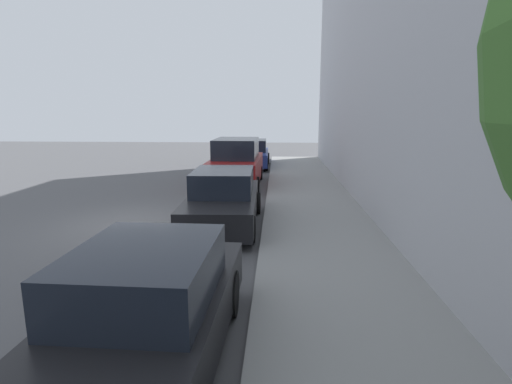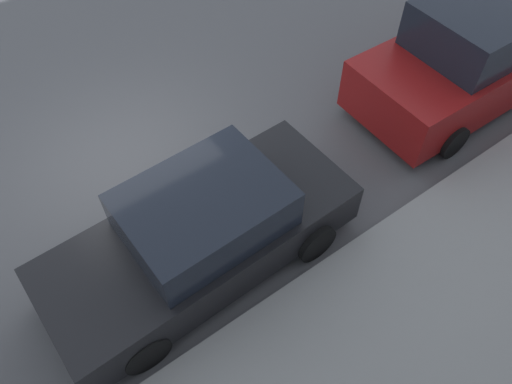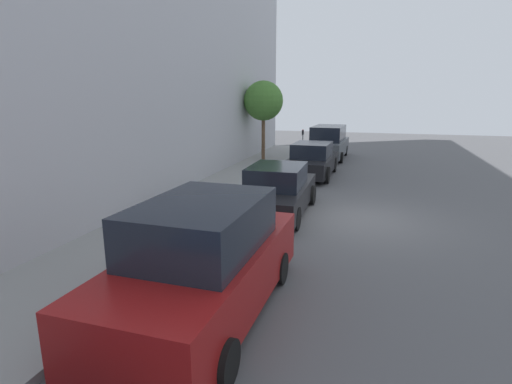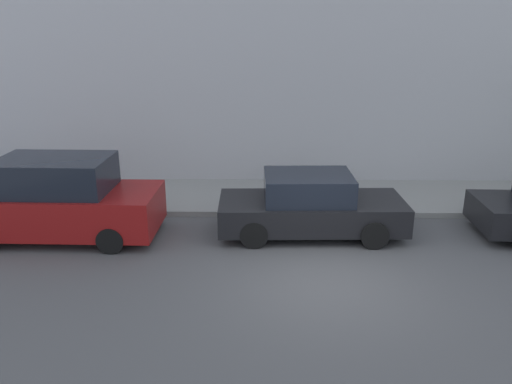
# 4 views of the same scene
# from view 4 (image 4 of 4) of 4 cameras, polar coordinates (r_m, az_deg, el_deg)

# --- Properties ---
(ground_plane) EXTENTS (60.00, 60.00, 0.00)m
(ground_plane) POSITION_cam_4_polar(r_m,az_deg,el_deg) (10.41, 7.92, -9.90)
(ground_plane) COLOR #515154
(sidewalk) EXTENTS (3.03, 32.00, 0.15)m
(sidewalk) POSITION_cam_4_polar(r_m,az_deg,el_deg) (14.97, 5.73, -0.55)
(sidewalk) COLOR gray
(sidewalk) RESTS_ON ground_plane
(parked_sedan_third) EXTENTS (1.92, 4.55, 1.54)m
(parked_sedan_third) POSITION_cam_4_polar(r_m,az_deg,el_deg) (12.29, 6.23, -1.62)
(parked_sedan_third) COLOR black
(parked_sedan_third) RESTS_ON ground_plane
(parked_suv_fourth) EXTENTS (2.08, 4.83, 1.98)m
(parked_suv_fourth) POSITION_cam_4_polar(r_m,az_deg,el_deg) (12.91, -21.69, -0.89)
(parked_suv_fourth) COLOR maroon
(parked_suv_fourth) RESTS_ON ground_plane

